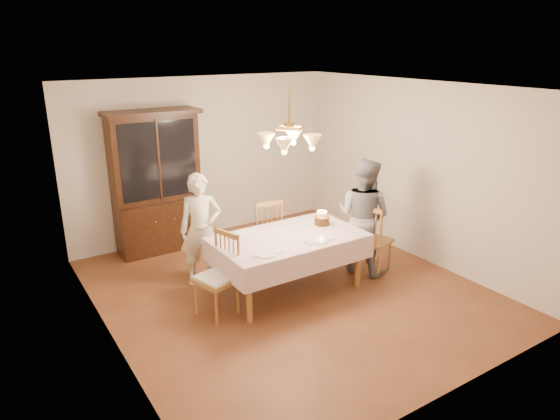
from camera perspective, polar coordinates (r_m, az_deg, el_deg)
ground at (r=6.65m, az=0.95°, el=-9.08°), size 5.00×5.00×0.00m
room_shell at (r=6.08m, az=1.02°, el=4.25°), size 5.00×5.00×5.00m
dining_table at (r=6.36m, az=0.98°, el=-3.62°), size 1.90×1.10×0.76m
china_hutch at (r=7.80m, az=-13.89°, el=2.83°), size 1.38×0.54×2.16m
chair_far_side at (r=7.23m, az=-1.73°, el=-2.86°), size 0.50×0.49×1.00m
chair_left_end at (r=5.95m, az=-7.24°, el=-7.84°), size 0.52×0.54×1.00m
chair_right_end at (r=7.10m, az=10.58°, el=-3.60°), size 0.54×0.55×1.00m
elderly_woman at (r=6.64m, az=-9.04°, el=-2.23°), size 0.65×0.54×1.51m
adult_in_grey at (r=6.98m, az=9.48°, el=-0.69°), size 0.86×0.96×1.62m
birthday_cake at (r=6.69m, az=4.81°, el=-1.33°), size 0.30×0.30×0.20m
place_setting_near_left at (r=5.79m, az=-1.52°, el=-5.05°), size 0.40×0.25×0.02m
place_setting_near_right at (r=6.19m, az=4.55°, el=-3.49°), size 0.38×0.24×0.02m
place_setting_far_left at (r=6.37m, az=-4.56°, el=-2.85°), size 0.39×0.24×0.02m
chandelier at (r=5.99m, az=1.05°, el=7.92°), size 0.62×0.62×0.73m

